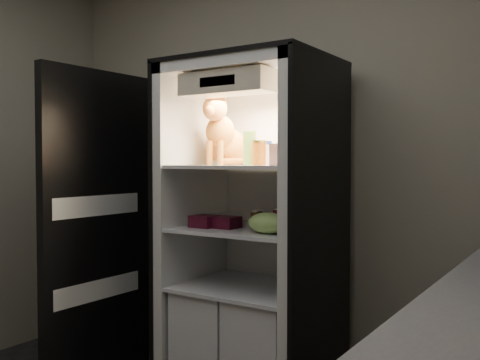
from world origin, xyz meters
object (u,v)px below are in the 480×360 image
Objects in this scene: parmesan_shaker at (249,148)px; pepper_jar at (292,145)px; refrigerator at (254,252)px; berry_box_left at (205,221)px; grape_bag at (268,223)px; tabby_cat at (224,138)px; condiment_jar at (257,219)px; cream_carton at (278,155)px; mayo_tub at (263,153)px; salsa_jar at (259,153)px; soda_can_b at (296,220)px; soda_can_c at (279,220)px; berry_box_right at (227,222)px; soda_can_a at (286,219)px.

pepper_jar reaches higher than parmesan_shaker.
berry_box_left is (-0.21, -0.19, 0.18)m from refrigerator.
grape_bag is (0.23, -0.18, -0.39)m from parmesan_shaker.
berry_box_left is (0.00, -0.20, -0.48)m from tabby_cat.
cream_carton is at bearing -38.87° from condiment_jar.
mayo_tub is 0.15m from salsa_jar.
salsa_jar is 0.50m from berry_box_left.
parmesan_shaker is 0.24m from pepper_jar.
soda_can_c is (-0.09, -0.02, -0.00)m from soda_can_b.
salsa_jar is 1.06× the size of berry_box_right.
refrigerator is 14.00× the size of salsa_jar.
soda_can_b is at bearing -4.95° from parmesan_shaker.
soda_can_b is at bearing -18.45° from tabby_cat.
salsa_jar is 1.01× the size of berry_box_left.
mayo_tub is 0.41m from soda_can_a.
condiment_jar is at bearing 133.03° from salsa_jar.
mayo_tub is at bearing -0.55° from tabby_cat.
berry_box_left is at bearing -138.11° from refrigerator.
condiment_jar is 0.25m from grape_bag.
berry_box_right is at bearing -167.66° from soda_can_c.
grape_bag is at bearing -37.65° from tabby_cat.
condiment_jar is (0.05, -0.00, -0.39)m from parmesan_shaker.
mayo_tub is 0.61× the size of pepper_jar.
parmesan_shaker is 1.42× the size of berry_box_left.
salsa_jar is at bearing 17.81° from berry_box_left.
berry_box_right is (-0.30, -0.14, -0.02)m from soda_can_a.
tabby_cat is at bearing 91.41° from berry_box_left.
salsa_jar is 1.20× the size of soda_can_a.
berry_box_right is at bearing -154.17° from soda_can_a.
mayo_tub is 0.45m from berry_box_right.
tabby_cat is 0.44m from pepper_jar.
pepper_jar is at bearing -4.32° from mayo_tub.
mayo_tub is at bearing 162.08° from soda_can_a.
salsa_jar is at bearing 135.37° from grape_bag.
parmesan_shaker is 1.41× the size of salsa_jar.
soda_can_b is 0.91× the size of berry_box_left.
mayo_tub is at bearing 124.96° from grape_bag.
soda_can_b is at bearing 5.76° from salsa_jar.
mayo_tub reaches higher than grape_bag.
soda_can_a is 0.08m from soda_can_c.
pepper_jar reaches higher than condiment_jar.
refrigerator is 14.11× the size of berry_box_left.
refrigerator is 0.58m from salsa_jar.
cream_carton is at bearing -48.46° from mayo_tub.
pepper_jar reaches higher than mayo_tub.
berry_box_right is (-0.08, -0.11, -0.41)m from parmesan_shaker.
soda_can_b is 0.17m from grape_bag.
condiment_jar is at bearing 174.37° from soda_can_b.
berry_box_left reaches higher than berry_box_right.
grape_bag is at bearing -89.74° from pepper_jar.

